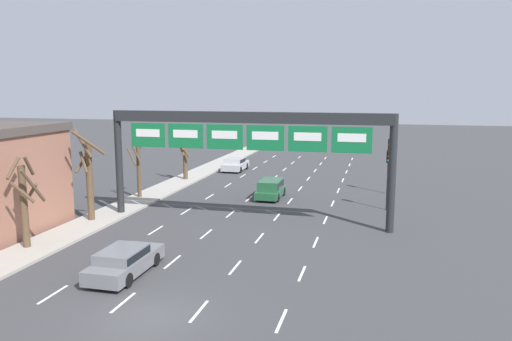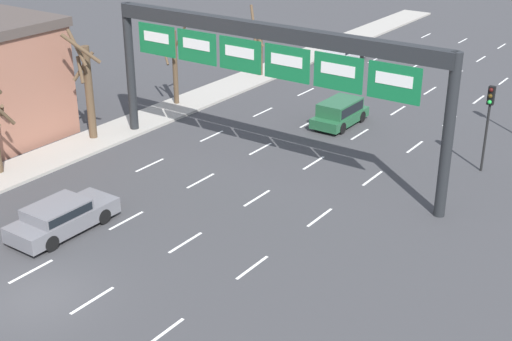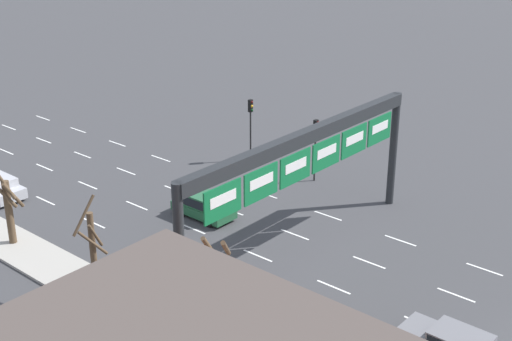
{
  "view_description": "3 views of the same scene",
  "coord_description": "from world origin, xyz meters",
  "px_view_note": "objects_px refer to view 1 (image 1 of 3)",
  "views": [
    {
      "loc": [
        8.32,
        -16.33,
        8.66
      ],
      "look_at": [
        1.46,
        10.94,
        4.02
      ],
      "focal_mm": 35.0,
      "sensor_mm": 36.0,
      "label": 1
    },
    {
      "loc": [
        18.39,
        -12.82,
        14.15
      ],
      "look_at": [
        2.94,
        9.09,
        2.39
      ],
      "focal_mm": 50.0,
      "sensor_mm": 36.0,
      "label": 2
    },
    {
      "loc": [
        -27.67,
        -6.12,
        18.77
      ],
      "look_at": [
        0.41,
        17.89,
        3.87
      ],
      "focal_mm": 50.0,
      "sensor_mm": 36.0,
      "label": 3
    }
  ],
  "objects_px": {
    "suv_green": "(271,188)",
    "tree_bare_second": "(89,174)",
    "tree_bare_third": "(138,165)",
    "tree_bare_furthest": "(184,156)",
    "car_silver": "(235,164)",
    "traffic_light_near_gantry": "(389,155)",
    "tree_bare_closest": "(25,200)",
    "car_grey": "(124,260)",
    "traffic_light_mid_block": "(388,167)",
    "sign_gantry": "(246,134)"
  },
  "relations": [
    {
      "from": "tree_bare_closest",
      "to": "tree_bare_furthest",
      "type": "xyz_separation_m",
      "value": [
        0.47,
        21.23,
        -0.41
      ]
    },
    {
      "from": "car_silver",
      "to": "traffic_light_near_gantry",
      "type": "xyz_separation_m",
      "value": [
        15.66,
        -8.09,
        2.53
      ]
    },
    {
      "from": "suv_green",
      "to": "tree_bare_closest",
      "type": "xyz_separation_m",
      "value": [
        -10.02,
        -15.75,
        1.92
      ]
    },
    {
      "from": "car_silver",
      "to": "tree_bare_third",
      "type": "relative_size",
      "value": 0.83
    },
    {
      "from": "tree_bare_closest",
      "to": "traffic_light_near_gantry",
      "type": "bearing_deg",
      "value": 46.1
    },
    {
      "from": "car_silver",
      "to": "sign_gantry",
      "type": "bearing_deg",
      "value": -71.52
    },
    {
      "from": "car_grey",
      "to": "traffic_light_near_gantry",
      "type": "bearing_deg",
      "value": 61.09
    },
    {
      "from": "car_grey",
      "to": "traffic_light_mid_block",
      "type": "relative_size",
      "value": 1.08
    },
    {
      "from": "car_silver",
      "to": "suv_green",
      "type": "relative_size",
      "value": 1.07
    },
    {
      "from": "tree_bare_third",
      "to": "tree_bare_furthest",
      "type": "bearing_deg",
      "value": 86.25
    },
    {
      "from": "suv_green",
      "to": "tree_bare_second",
      "type": "relative_size",
      "value": 0.66
    },
    {
      "from": "traffic_light_mid_block",
      "to": "tree_bare_furthest",
      "type": "relative_size",
      "value": 0.89
    },
    {
      "from": "tree_bare_closest",
      "to": "tree_bare_second",
      "type": "height_order",
      "value": "tree_bare_second"
    },
    {
      "from": "traffic_light_near_gantry",
      "to": "tree_bare_third",
      "type": "xyz_separation_m",
      "value": [
        -19.18,
        -6.78,
        -0.56
      ]
    },
    {
      "from": "tree_bare_furthest",
      "to": "suv_green",
      "type": "bearing_deg",
      "value": -29.84
    },
    {
      "from": "tree_bare_second",
      "to": "tree_bare_third",
      "type": "distance_m",
      "value": 7.25
    },
    {
      "from": "sign_gantry",
      "to": "suv_green",
      "type": "height_order",
      "value": "sign_gantry"
    },
    {
      "from": "traffic_light_mid_block",
      "to": "tree_bare_closest",
      "type": "relative_size",
      "value": 0.86
    },
    {
      "from": "car_grey",
      "to": "suv_green",
      "type": "height_order",
      "value": "suv_green"
    },
    {
      "from": "sign_gantry",
      "to": "traffic_light_near_gantry",
      "type": "distance_m",
      "value": 14.99
    },
    {
      "from": "suv_green",
      "to": "tree_bare_third",
      "type": "bearing_deg",
      "value": -165.16
    },
    {
      "from": "tree_bare_third",
      "to": "tree_bare_furthest",
      "type": "height_order",
      "value": "tree_bare_third"
    },
    {
      "from": "tree_bare_closest",
      "to": "car_silver",
      "type": "bearing_deg",
      "value": 82.95
    },
    {
      "from": "sign_gantry",
      "to": "tree_bare_third",
      "type": "xyz_separation_m",
      "value": [
        -10.13,
        4.88,
        -3.12
      ]
    },
    {
      "from": "car_silver",
      "to": "traffic_light_near_gantry",
      "type": "relative_size",
      "value": 0.93
    },
    {
      "from": "tree_bare_third",
      "to": "tree_bare_furthest",
      "type": "xyz_separation_m",
      "value": [
        0.53,
        8.16,
        -0.35
      ]
    },
    {
      "from": "car_grey",
      "to": "tree_bare_closest",
      "type": "relative_size",
      "value": 0.92
    },
    {
      "from": "sign_gantry",
      "to": "traffic_light_mid_block",
      "type": "height_order",
      "value": "sign_gantry"
    },
    {
      "from": "tree_bare_closest",
      "to": "car_grey",
      "type": "bearing_deg",
      "value": -17.03
    },
    {
      "from": "tree_bare_second",
      "to": "tree_bare_furthest",
      "type": "relative_size",
      "value": 1.24
    },
    {
      "from": "sign_gantry",
      "to": "car_silver",
      "type": "xyz_separation_m",
      "value": [
        -6.6,
        19.75,
        -5.08
      ]
    },
    {
      "from": "car_silver",
      "to": "traffic_light_near_gantry",
      "type": "distance_m",
      "value": 17.8
    },
    {
      "from": "tree_bare_furthest",
      "to": "tree_bare_second",
      "type": "bearing_deg",
      "value": -91.18
    },
    {
      "from": "traffic_light_near_gantry",
      "to": "tree_bare_third",
      "type": "bearing_deg",
      "value": -160.53
    },
    {
      "from": "car_grey",
      "to": "tree_bare_closest",
      "type": "xyz_separation_m",
      "value": [
        -6.97,
        2.13,
        2.04
      ]
    },
    {
      "from": "car_silver",
      "to": "tree_bare_closest",
      "type": "height_order",
      "value": "tree_bare_closest"
    },
    {
      "from": "traffic_light_near_gantry",
      "to": "traffic_light_mid_block",
      "type": "bearing_deg",
      "value": -91.44
    },
    {
      "from": "sign_gantry",
      "to": "tree_bare_closest",
      "type": "bearing_deg",
      "value": -140.83
    },
    {
      "from": "car_grey",
      "to": "traffic_light_mid_block",
      "type": "xyz_separation_m",
      "value": [
        12.0,
        16.13,
        2.39
      ]
    },
    {
      "from": "car_silver",
      "to": "tree_bare_second",
      "type": "xyz_separation_m",
      "value": [
        -3.31,
        -22.1,
        2.43
      ]
    },
    {
      "from": "car_grey",
      "to": "suv_green",
      "type": "relative_size",
      "value": 1.18
    },
    {
      "from": "tree_bare_closest",
      "to": "tree_bare_furthest",
      "type": "bearing_deg",
      "value": 88.74
    },
    {
      "from": "suv_green",
      "to": "traffic_light_near_gantry",
      "type": "xyz_separation_m",
      "value": [
        9.09,
        4.11,
        2.43
      ]
    },
    {
      "from": "sign_gantry",
      "to": "traffic_light_mid_block",
      "type": "distance_m",
      "value": 10.97
    },
    {
      "from": "car_silver",
      "to": "tree_bare_third",
      "type": "distance_m",
      "value": 15.41
    },
    {
      "from": "car_silver",
      "to": "tree_bare_third",
      "type": "xyz_separation_m",
      "value": [
        -3.52,
        -14.87,
        1.97
      ]
    },
    {
      "from": "tree_bare_second",
      "to": "tree_bare_third",
      "type": "height_order",
      "value": "tree_bare_second"
    },
    {
      "from": "suv_green",
      "to": "tree_bare_second",
      "type": "bearing_deg",
      "value": -134.92
    },
    {
      "from": "suv_green",
      "to": "tree_bare_second",
      "type": "height_order",
      "value": "tree_bare_second"
    },
    {
      "from": "traffic_light_mid_block",
      "to": "tree_bare_furthest",
      "type": "xyz_separation_m",
      "value": [
        -18.5,
        7.23,
        -0.76
      ]
    }
  ]
}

